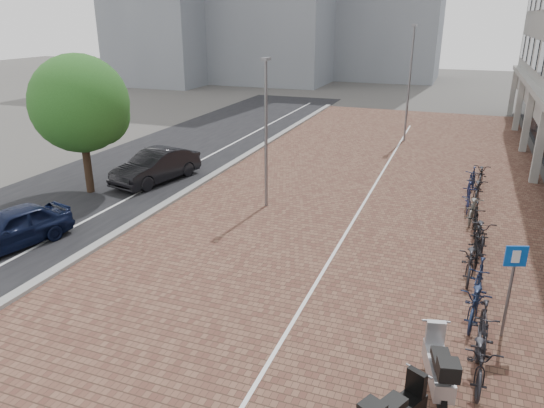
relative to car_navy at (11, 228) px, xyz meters
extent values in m
plane|color=#474442|center=(7.69, -2.58, -0.66)|extent=(140.00, 140.00, 0.00)
cube|color=brown|center=(9.69, 9.42, -0.65)|extent=(14.50, 42.00, 0.04)
cube|color=black|center=(-1.31, 9.42, -0.65)|extent=(8.00, 50.00, 0.03)
cube|color=gray|center=(2.59, 9.42, -0.59)|extent=(0.35, 42.00, 0.14)
cube|color=white|center=(0.69, 9.42, -0.64)|extent=(0.12, 44.00, 0.00)
cube|color=white|center=(9.89, 9.42, -0.62)|extent=(0.10, 30.00, 0.00)
cube|color=#999994|center=(16.49, 13.42, 1.04)|extent=(0.35, 0.35, 3.40)
cube|color=#999994|center=(16.49, 19.42, 1.04)|extent=(0.35, 0.35, 3.40)
cube|color=#999994|center=(16.49, 25.42, 1.04)|extent=(0.35, 0.35, 3.40)
cube|color=#999994|center=(16.49, 31.42, 1.04)|extent=(0.35, 0.35, 3.40)
imported|color=black|center=(0.00, 0.00, 0.00)|extent=(2.49, 4.13, 1.31)
imported|color=black|center=(0.54, 7.64, 0.07)|extent=(2.44, 4.62, 1.45)
cylinder|color=slate|center=(14.64, 0.21, 0.42)|extent=(0.07, 0.07, 2.15)
cube|color=#0D4CB4|center=(14.64, 0.18, 1.45)|extent=(0.48, 0.20, 0.49)
cylinder|color=slate|center=(6.34, 6.39, 2.15)|extent=(0.12, 0.12, 5.61)
cylinder|color=slate|center=(10.04, 19.77, 2.63)|extent=(0.12, 0.12, 6.57)
cylinder|color=#382619|center=(-1.31, 5.37, 0.60)|extent=(0.32, 0.32, 2.51)
sphere|color=#22511B|center=(-1.31, 5.37, 3.10)|extent=(3.94, 3.94, 3.94)
sphere|color=#22511B|center=(-0.86, 5.91, 2.56)|extent=(2.51, 2.51, 2.51)
imported|color=black|center=(14.10, -1.58, -0.14)|extent=(0.70, 1.98, 1.04)
imported|color=black|center=(14.18, -0.43, -0.13)|extent=(0.53, 1.76, 1.05)
imported|color=#151F3A|center=(14.03, 0.72, -0.14)|extent=(0.92, 2.04, 1.04)
imported|color=#131C35|center=(14.09, 1.87, -0.13)|extent=(0.71, 1.80, 1.05)
imported|color=black|center=(13.90, 3.02, -0.14)|extent=(0.76, 2.00, 1.04)
imported|color=black|center=(14.05, 4.17, -0.13)|extent=(0.54, 1.76, 1.05)
imported|color=black|center=(14.19, 5.32, -0.14)|extent=(0.78, 2.00, 1.04)
imported|color=black|center=(14.02, 6.47, -0.13)|extent=(0.52, 1.75, 1.05)
imported|color=#5A5852|center=(13.94, 7.62, -0.14)|extent=(0.88, 2.03, 1.04)
imported|color=#161B3D|center=(13.76, 8.77, -0.13)|extent=(0.51, 1.75, 1.05)
imported|color=black|center=(14.09, 9.92, -0.14)|extent=(0.80, 2.01, 1.04)
imported|color=#151D3A|center=(13.87, 11.07, -0.13)|extent=(0.77, 1.80, 1.05)
imported|color=black|center=(14.26, 12.22, -0.14)|extent=(0.80, 2.01, 1.04)
camera|label=1|loc=(13.16, -11.12, 6.39)|focal=33.58mm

